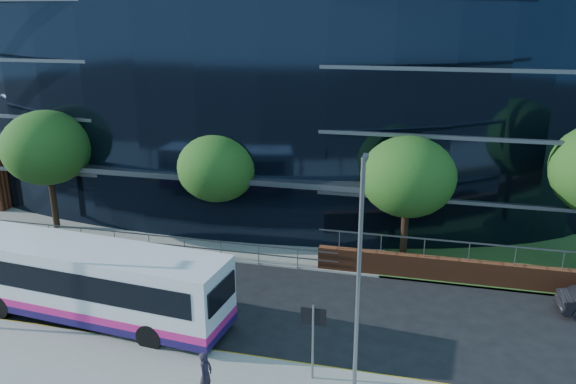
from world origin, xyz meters
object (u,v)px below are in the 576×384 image
(street_sign, at_px, (313,326))
(city_bus, at_px, (94,282))
(streetlight_east, at_px, (359,276))
(tree_far_b, at_px, (217,168))
(tree_far_a, at_px, (47,148))
(tree_far_c, at_px, (408,177))
(pedestrian, at_px, (206,375))

(street_sign, distance_m, city_bus, 9.64)
(streetlight_east, bearing_deg, city_bus, 166.99)
(tree_far_b, relative_size, city_bus, 0.51)
(tree_far_b, relative_size, streetlight_east, 0.76)
(street_sign, height_order, streetlight_east, streetlight_east)
(tree_far_b, bearing_deg, tree_far_a, -177.14)
(tree_far_c, distance_m, pedestrian, 14.05)
(tree_far_c, bearing_deg, tree_far_b, 177.14)
(street_sign, bearing_deg, tree_far_c, 76.71)
(tree_far_b, bearing_deg, pedestrian, -71.32)
(tree_far_b, bearing_deg, city_bus, -101.91)
(streetlight_east, bearing_deg, pedestrian, -165.81)
(street_sign, relative_size, streetlight_east, 0.35)
(city_bus, relative_size, pedestrian, 7.43)
(street_sign, bearing_deg, tree_far_b, 124.08)
(streetlight_east, xyz_separation_m, pedestrian, (-4.65, -1.18, -3.49))
(tree_far_a, height_order, streetlight_east, streetlight_east)
(tree_far_c, height_order, city_bus, tree_far_c)
(city_bus, height_order, pedestrian, city_bus)
(street_sign, bearing_deg, city_bus, 168.38)
(street_sign, xyz_separation_m, tree_far_a, (-17.50, 10.59, 2.71))
(street_sign, height_order, tree_far_a, tree_far_a)
(tree_far_a, bearing_deg, pedestrian, -40.73)
(tree_far_c, xyz_separation_m, pedestrian, (-5.65, -12.35, -3.59))
(tree_far_a, height_order, pedestrian, tree_far_a)
(tree_far_c, relative_size, streetlight_east, 0.81)
(tree_far_a, distance_m, pedestrian, 19.33)
(tree_far_a, xyz_separation_m, pedestrian, (14.35, -12.35, -3.91))
(city_bus, bearing_deg, tree_far_a, 138.28)
(street_sign, xyz_separation_m, tree_far_b, (-7.50, 11.09, 2.06))
(streetlight_east, height_order, city_bus, streetlight_east)
(tree_far_c, xyz_separation_m, streetlight_east, (-1.00, -11.17, -0.10))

